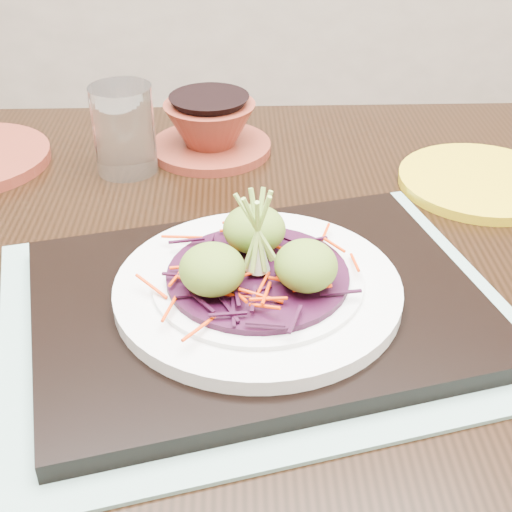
{
  "coord_description": "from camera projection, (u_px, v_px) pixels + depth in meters",
  "views": [
    {
      "loc": [
        -0.03,
        -0.6,
        1.17
      ],
      "look_at": [
        0.0,
        -0.12,
        0.85
      ],
      "focal_mm": 50.0,
      "sensor_mm": 36.0,
      "label": 1
    }
  ],
  "objects": [
    {
      "name": "serving_tray",
      "position": [
        258.0,
        303.0,
        0.58
      ],
      "size": [
        0.4,
        0.33,
        0.02
      ],
      "primitive_type": "cube",
      "rotation": [
        0.0,
        0.0,
        0.2
      ],
      "color": "black",
      "rests_on": "placemat"
    },
    {
      "name": "carrot_julienne",
      "position": [
        258.0,
        268.0,
        0.56
      ],
      "size": [
        0.18,
        0.18,
        0.01
      ],
      "primitive_type": null,
      "color": "red",
      "rests_on": "cabbage_bed"
    },
    {
      "name": "dining_table",
      "position": [
        285.0,
        379.0,
        0.68
      ],
      "size": [
        1.32,
        0.91,
        0.81
      ],
      "rotation": [
        0.0,
        0.0,
        -0.04
      ],
      "color": "black",
      "rests_on": "ground"
    },
    {
      "name": "yellow_plate",
      "position": [
        481.0,
        181.0,
        0.78
      ],
      "size": [
        0.2,
        0.2,
        0.01
      ],
      "primitive_type": "cylinder",
      "rotation": [
        0.0,
        0.0,
        -0.14
      ],
      "color": "gold",
      "rests_on": "dining_table"
    },
    {
      "name": "terracotta_bowl_set",
      "position": [
        210.0,
        130.0,
        0.84
      ],
      "size": [
        0.16,
        0.16,
        0.06
      ],
      "rotation": [
        0.0,
        0.0,
        0.16
      ],
      "color": "maroon",
      "rests_on": "dining_table"
    },
    {
      "name": "scallion_garnish",
      "position": [
        258.0,
        234.0,
        0.55
      ],
      "size": [
        0.05,
        0.05,
        0.08
      ],
      "primitive_type": null,
      "color": "#8EB448",
      "rests_on": "cabbage_bed"
    },
    {
      "name": "cabbage_bed",
      "position": [
        258.0,
        275.0,
        0.57
      ],
      "size": [
        0.15,
        0.15,
        0.01
      ],
      "primitive_type": "cylinder",
      "color": "black",
      "rests_on": "white_plate"
    },
    {
      "name": "white_plate",
      "position": [
        258.0,
        287.0,
        0.57
      ],
      "size": [
        0.23,
        0.23,
        0.02
      ],
      "color": "silver",
      "rests_on": "serving_tray"
    },
    {
      "name": "placemat",
      "position": [
        258.0,
        312.0,
        0.59
      ],
      "size": [
        0.47,
        0.4,
        0.0
      ],
      "primitive_type": "cube",
      "rotation": [
        0.0,
        0.0,
        0.2
      ],
      "color": "#7FA59B",
      "rests_on": "dining_table"
    },
    {
      "name": "water_glass",
      "position": [
        124.0,
        129.0,
        0.79
      ],
      "size": [
        0.08,
        0.08,
        0.1
      ],
      "primitive_type": "cylinder",
      "rotation": [
        0.0,
        0.0,
        -0.1
      ],
      "color": "white",
      "rests_on": "dining_table"
    },
    {
      "name": "guacamole_scoops",
      "position": [
        258.0,
        254.0,
        0.56
      ],
      "size": [
        0.13,
        0.11,
        0.04
      ],
      "color": "#5E7222",
      "rests_on": "cabbage_bed"
    }
  ]
}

